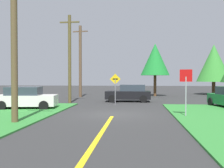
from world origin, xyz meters
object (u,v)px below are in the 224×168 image
at_px(utility_pole_near, 14,51).
at_px(utility_pole_far, 80,61).
at_px(direction_sign, 115,85).
at_px(parked_car_near_building, 26,98).
at_px(utility_pole_mid, 70,58).
at_px(oak_tree_left, 155,60).
at_px(stop_sign, 186,84).
at_px(car_approaching_junction, 129,93).
at_px(pine_tree_center, 214,63).

distance_m(utility_pole_near, utility_pole_far, 18.47).
relative_size(utility_pole_far, direction_sign, 3.19).
distance_m(parked_car_near_building, utility_pole_mid, 6.35).
distance_m(utility_pole_near, oak_tree_left, 22.60).
xyz_separation_m(stop_sign, direction_sign, (-4.65, 6.91, -0.30)).
bearing_deg(direction_sign, utility_pole_far, 119.34).
relative_size(utility_pole_far, oak_tree_left, 1.29).
height_order(car_approaching_junction, utility_pole_near, utility_pole_near).
distance_m(direction_sign, oak_tree_left, 12.15).
xyz_separation_m(direction_sign, pine_tree_center, (12.09, 14.77, 2.61)).
bearing_deg(utility_pole_mid, stop_sign, -42.68).
xyz_separation_m(car_approaching_junction, utility_pole_mid, (-5.33, -1.69, 3.29)).
height_order(car_approaching_junction, direction_sign, direction_sign).
bearing_deg(utility_pole_far, oak_tree_left, 16.24).
bearing_deg(direction_sign, utility_pole_near, -113.03).
relative_size(parked_car_near_building, utility_pole_mid, 0.57).
bearing_deg(utility_pole_mid, utility_pole_near, -89.90).
distance_m(utility_pole_far, direction_sign, 10.11).
bearing_deg(car_approaching_junction, utility_pole_near, 67.26).
bearing_deg(car_approaching_junction, stop_sign, 109.43).
bearing_deg(stop_sign, pine_tree_center, -98.98).
bearing_deg(utility_pole_far, direction_sign, -60.66).
height_order(parked_car_near_building, direction_sign, direction_sign).
height_order(utility_pole_near, pine_tree_center, utility_pole_near).
height_order(utility_pole_near, utility_pole_mid, utility_pole_mid).
distance_m(utility_pole_far, oak_tree_left, 9.20).
distance_m(stop_sign, utility_pole_mid, 12.29).
relative_size(utility_pole_mid, oak_tree_left, 1.22).
bearing_deg(utility_pole_far, car_approaching_junction, -43.33).
relative_size(utility_pole_near, utility_pole_mid, 0.89).
bearing_deg(car_approaching_junction, oak_tree_left, -110.47).
bearing_deg(stop_sign, utility_pole_near, 28.76).
distance_m(utility_pole_near, utility_pole_mid, 11.23).
bearing_deg(pine_tree_center, car_approaching_junction, -133.02).
relative_size(utility_pole_far, pine_tree_center, 1.24).
bearing_deg(car_approaching_junction, pine_tree_center, -133.42).
height_order(utility_pole_far, oak_tree_left, utility_pole_far).
bearing_deg(pine_tree_center, oak_tree_left, -155.39).
bearing_deg(direction_sign, utility_pole_mid, 163.11).
height_order(stop_sign, pine_tree_center, pine_tree_center).
relative_size(utility_pole_near, pine_tree_center, 1.04).
height_order(utility_pole_far, pine_tree_center, utility_pole_far).
bearing_deg(parked_car_near_building, stop_sign, -22.71).
bearing_deg(oak_tree_left, utility_pole_far, -163.76).
xyz_separation_m(utility_pole_far, pine_tree_center, (16.87, 6.26, -0.03)).
bearing_deg(parked_car_near_building, direction_sign, 24.50).
bearing_deg(utility_pole_far, parked_car_near_building, -96.78).
xyz_separation_m(parked_car_near_building, car_approaching_junction, (7.33, 6.74, -0.00)).
distance_m(car_approaching_junction, utility_pole_near, 14.24).
height_order(parked_car_near_building, oak_tree_left, oak_tree_left).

